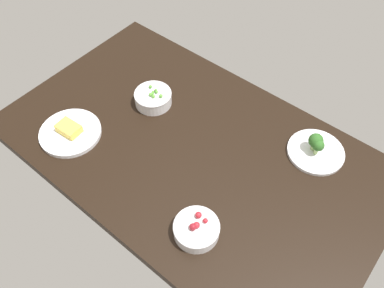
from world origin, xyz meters
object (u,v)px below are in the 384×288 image
at_px(bowl_peas, 153,98).
at_px(bowl_berries, 196,229).
at_px(plate_broccoli, 316,149).
at_px(plate_cheese, 70,132).

xyz_separation_m(bowl_peas, bowl_berries, (0.46, -0.31, -0.00)).
relative_size(plate_broccoli, bowl_berries, 1.40).
xyz_separation_m(plate_broccoli, bowl_peas, (-0.59, -0.18, 0.01)).
bearing_deg(bowl_peas, plate_broccoli, 16.70).
bearing_deg(bowl_peas, plate_cheese, -112.50).
relative_size(plate_cheese, bowl_berries, 1.57).
bearing_deg(plate_broccoli, bowl_berries, -104.75).
height_order(plate_broccoli, bowl_berries, plate_broccoli).
bearing_deg(plate_cheese, bowl_peas, 67.50).
height_order(bowl_peas, bowl_berries, same).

